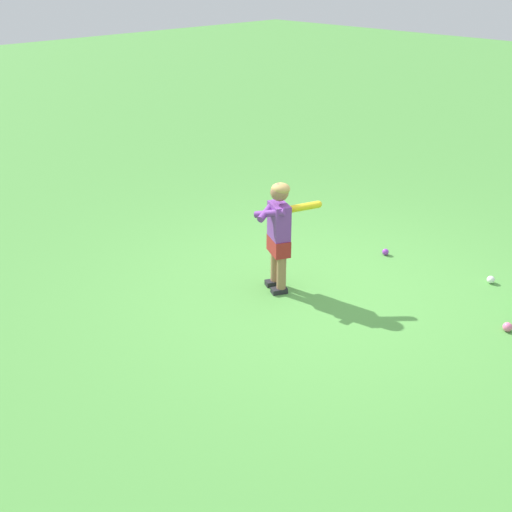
{
  "coord_description": "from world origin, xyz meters",
  "views": [
    {
      "loc": [
        -3.49,
        4.3,
        2.96
      ],
      "look_at": [
        0.33,
        0.58,
        0.45
      ],
      "focal_mm": 45.18,
      "sensor_mm": 36.0,
      "label": 1
    }
  ],
  "objects_px": {
    "child_batter": "(279,227)",
    "play_ball_behind_batter": "(385,252)",
    "play_ball_center_lawn": "(507,327)",
    "play_ball_by_bucket": "(491,280)"
  },
  "relations": [
    {
      "from": "child_batter",
      "to": "play_ball_behind_batter",
      "type": "relative_size",
      "value": 14.96
    },
    {
      "from": "play_ball_by_bucket",
      "to": "play_ball_center_lawn",
      "type": "bearing_deg",
      "value": 126.03
    },
    {
      "from": "child_batter",
      "to": "play_ball_by_bucket",
      "type": "bearing_deg",
      "value": -131.19
    },
    {
      "from": "play_ball_by_bucket",
      "to": "play_ball_behind_batter",
      "type": "bearing_deg",
      "value": 10.13
    },
    {
      "from": "play_ball_center_lawn",
      "to": "play_ball_behind_batter",
      "type": "relative_size",
      "value": 1.15
    },
    {
      "from": "play_ball_center_lawn",
      "to": "play_ball_behind_batter",
      "type": "distance_m",
      "value": 1.73
    },
    {
      "from": "play_ball_behind_batter",
      "to": "play_ball_center_lawn",
      "type": "bearing_deg",
      "value": 162.09
    },
    {
      "from": "play_ball_center_lawn",
      "to": "play_ball_behind_batter",
      "type": "xyz_separation_m",
      "value": [
        1.65,
        -0.53,
        -0.01
      ]
    },
    {
      "from": "child_batter",
      "to": "play_ball_center_lawn",
      "type": "distance_m",
      "value": 2.19
    },
    {
      "from": "child_batter",
      "to": "play_ball_by_bucket",
      "type": "height_order",
      "value": "child_batter"
    }
  ]
}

